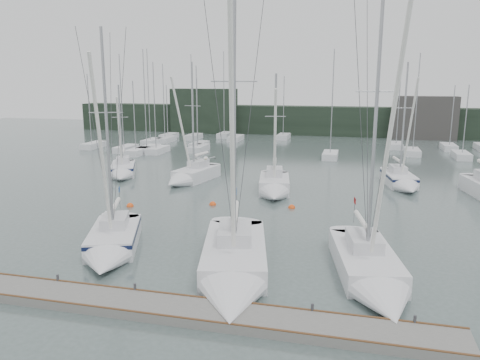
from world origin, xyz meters
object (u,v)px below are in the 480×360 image
sailboat_near_left (111,246)px  sailboat_near_right (373,277)px  sailboat_mid_b (188,177)px  sailboat_mid_c (274,188)px  sailboat_mid_d (402,182)px  buoy_b (292,208)px  buoy_c (130,206)px  sailboat_near_center (233,272)px  sailboat_mid_a (122,171)px  buoy_a (213,205)px

sailboat_near_left → sailboat_near_right: bearing=-24.0°
sailboat_mid_b → sailboat_mid_c: bearing=-4.9°
sailboat_mid_c → sailboat_mid_d: (10.91, 5.48, -0.05)m
sailboat_mid_b → buoy_b: sailboat_mid_b is taller
buoy_b → buoy_c: size_ratio=0.99×
sailboat_near_left → sailboat_near_center: size_ratio=0.82×
sailboat_near_right → sailboat_mid_a: sailboat_near_right is taller
sailboat_near_right → sailboat_mid_a: 31.77m
sailboat_near_center → sailboat_near_right: (6.61, 1.13, -0.03)m
sailboat_near_left → sailboat_mid_a: (-9.85, 19.93, 0.00)m
sailboat_mid_a → sailboat_mid_b: (7.51, -1.02, 0.02)m
sailboat_near_left → sailboat_near_right: (14.27, -0.75, -0.01)m
sailboat_mid_c → buoy_a: bearing=-142.5°
sailboat_near_center → buoy_c: (-11.46, 11.58, -0.57)m
sailboat_near_left → sailboat_mid_b: size_ratio=1.11×
sailboat_near_center → sailboat_mid_d: (9.73, 23.56, -0.01)m
sailboat_near_center → buoy_c: bearing=121.6°
sailboat_near_right → sailboat_mid_c: (-7.78, 16.95, 0.06)m
sailboat_near_right → buoy_c: bearing=139.2°
sailboat_mid_c → buoy_c: 12.18m
sailboat_mid_a → buoy_a: sailboat_mid_a is taller
sailboat_near_right → buoy_b: 14.29m
buoy_b → sailboat_near_center: bearing=-93.5°
buoy_b → buoy_a: bearing=-174.4°
sailboat_near_center → sailboat_mid_a: size_ratio=1.65×
sailboat_mid_c → sailboat_mid_d: size_ratio=0.92×
sailboat_mid_c → buoy_a: size_ratio=19.88×
sailboat_near_left → buoy_b: bearing=34.3°
buoy_b → sailboat_mid_b: bearing=148.8°
sailboat_near_left → sailboat_mid_b: (-2.34, 18.91, 0.03)m
sailboat_mid_b → buoy_a: sailboat_mid_b is taller
sailboat_mid_a → sailboat_mid_c: size_ratio=0.90×
sailboat_mid_c → buoy_a: 6.13m
sailboat_near_left → sailboat_mid_d: size_ratio=1.12×
sailboat_mid_b → buoy_b: (10.88, -6.58, -0.57)m
sailboat_mid_b → sailboat_mid_d: sailboat_mid_b is taller
sailboat_near_left → buoy_c: size_ratio=24.17×
sailboat_mid_b → sailboat_mid_c: sailboat_mid_b is taller
sailboat_near_center → sailboat_mid_b: 23.07m
sailboat_mid_a → sailboat_mid_c: (16.34, -3.72, 0.05)m
sailboat_near_center → sailboat_near_right: bearing=-3.4°
sailboat_near_center → sailboat_near_left: bearing=153.2°
sailboat_mid_b → buoy_a: (4.68, -7.19, -0.57)m
sailboat_near_left → buoy_a: bearing=57.7°
sailboat_near_center → sailboat_mid_a: 27.97m
sailboat_mid_c → sailboat_near_right: bearing=-75.0°
buoy_c → sailboat_near_left: bearing=-68.7°
sailboat_near_center → buoy_c: sailboat_near_center is taller
sailboat_near_left → sailboat_mid_a: 22.23m
sailboat_mid_c → sailboat_near_center: bearing=-96.0°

